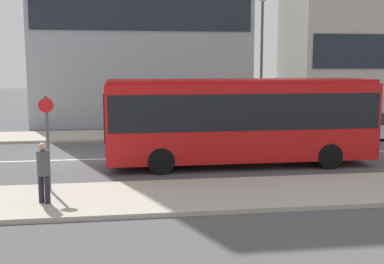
% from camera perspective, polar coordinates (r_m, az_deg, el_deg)
% --- Properties ---
extents(ground_plane, '(120.00, 120.00, 0.00)m').
position_cam_1_polar(ground_plane, '(20.34, -13.27, -3.21)').
color(ground_plane, '#4F4F51').
extents(sidewalk_near, '(44.00, 3.50, 0.13)m').
position_cam_1_polar(sidewalk_near, '(14.27, -15.38, -7.85)').
color(sidewalk_near, '#B2A899').
rests_on(sidewalk_near, ground_plane).
extents(sidewalk_far, '(44.00, 3.50, 0.13)m').
position_cam_1_polar(sidewalk_far, '(26.47, -12.16, -0.44)').
color(sidewalk_far, '#B2A899').
rests_on(sidewalk_far, ground_plane).
extents(lane_centerline, '(41.80, 0.16, 0.01)m').
position_cam_1_polar(lane_centerline, '(20.33, -13.27, -3.20)').
color(lane_centerline, silver).
rests_on(lane_centerline, ground_plane).
extents(city_bus, '(10.24, 2.57, 3.33)m').
position_cam_1_polar(city_bus, '(18.57, 5.72, 1.88)').
color(city_bus, red).
rests_on(city_bus, ground_plane).
extents(parked_car_0, '(4.54, 1.74, 1.44)m').
position_cam_1_polar(parked_car_0, '(26.59, 19.87, 0.61)').
color(parked_car_0, silver).
rests_on(parked_car_0, ground_plane).
extents(pedestrian_near_stop, '(0.34, 0.34, 1.68)m').
position_cam_1_polar(pedestrian_near_stop, '(13.69, -17.20, -4.21)').
color(pedestrian_near_stop, '#23232D').
rests_on(pedestrian_near_stop, sidewalk_near).
extents(bus_stop_sign, '(0.44, 0.12, 2.85)m').
position_cam_1_polar(bus_stop_sign, '(14.89, -16.76, -0.46)').
color(bus_stop_sign, '#4C4C51').
rests_on(bus_stop_sign, sidewalk_near).
extents(street_lamp, '(0.36, 0.36, 7.35)m').
position_cam_1_polar(street_lamp, '(26.38, 8.26, 9.47)').
color(street_lamp, '#4C4C51').
rests_on(street_lamp, sidewalk_far).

